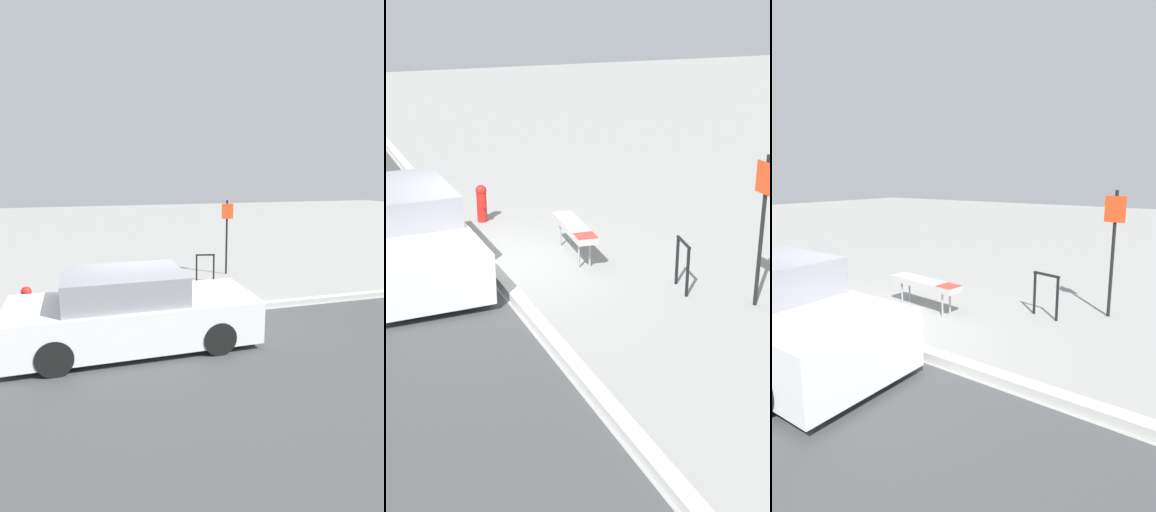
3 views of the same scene
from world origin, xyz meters
The scene contains 8 objects.
ground_plane centered at (0.00, 0.00, 0.00)m, with size 60.00×60.00×0.00m, color gray.
road_strip centered at (0.00, -5.15, 0.00)m, with size 60.00×10.00×0.01m.
curb centered at (0.00, 0.00, 0.07)m, with size 60.00×0.20×0.13m.
bench centered at (0.13, 1.57, 0.52)m, with size 1.65×0.52×0.59m.
bike_rack centered at (2.19, 2.53, 0.50)m, with size 0.55×0.16×0.83m.
sign_post centered at (3.11, 3.25, 1.38)m, with size 0.36×0.08×2.30m.
fire_hydrant centered at (-2.42, 0.61, 0.41)m, with size 0.36×0.22×0.77m.
parked_car_near centered at (-0.42, -1.25, 0.65)m, with size 4.43×1.78×1.42m.
Camera 1 is at (-1.24, -8.18, 3.16)m, focal length 28.00 mm.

